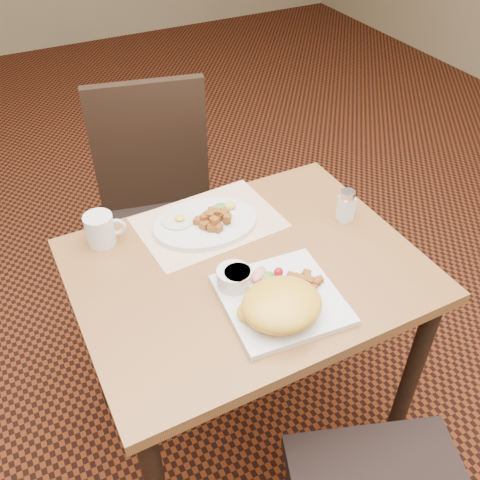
% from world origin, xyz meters
% --- Properties ---
extents(ground, '(8.00, 8.00, 0.00)m').
position_xyz_m(ground, '(0.00, 0.00, 0.00)').
color(ground, black).
rests_on(ground, ground).
extents(table, '(0.90, 0.70, 0.75)m').
position_xyz_m(table, '(0.00, 0.00, 0.64)').
color(table, '#98602F').
rests_on(table, ground).
extents(chair_far, '(0.50, 0.51, 0.97)m').
position_xyz_m(chair_far, '(-0.03, 0.65, 0.54)').
color(chair_far, black).
rests_on(chair_far, ground).
extents(placemat, '(0.42, 0.30, 0.00)m').
position_xyz_m(placemat, '(-0.01, 0.21, 0.75)').
color(placemat, white).
rests_on(placemat, table).
extents(plate_square, '(0.30, 0.30, 0.02)m').
position_xyz_m(plate_square, '(0.01, -0.15, 0.76)').
color(plate_square, silver).
rests_on(plate_square, table).
extents(plate_oval, '(0.32, 0.25, 0.02)m').
position_xyz_m(plate_oval, '(-0.03, 0.20, 0.76)').
color(plate_oval, silver).
rests_on(plate_oval, placemat).
extents(hollandaise_mound, '(0.20, 0.17, 0.07)m').
position_xyz_m(hollandaise_mound, '(-0.02, -0.20, 0.80)').
color(hollandaise_mound, yellow).
rests_on(hollandaise_mound, plate_square).
extents(ramekin, '(0.09, 0.09, 0.05)m').
position_xyz_m(ramekin, '(-0.07, -0.06, 0.79)').
color(ramekin, silver).
rests_on(ramekin, plate_square).
extents(garnish_sq, '(0.09, 0.06, 0.03)m').
position_xyz_m(garnish_sq, '(0.01, -0.07, 0.78)').
color(garnish_sq, '#387223').
rests_on(garnish_sq, plate_square).
extents(fried_egg, '(0.10, 0.10, 0.02)m').
position_xyz_m(fried_egg, '(-0.10, 0.24, 0.77)').
color(fried_egg, white).
rests_on(fried_egg, plate_oval).
extents(garnish_ov, '(0.07, 0.05, 0.02)m').
position_xyz_m(garnish_ov, '(0.05, 0.23, 0.78)').
color(garnish_ov, '#387223').
rests_on(garnish_ov, plate_oval).
extents(salt_shaker, '(0.04, 0.04, 0.10)m').
position_xyz_m(salt_shaker, '(0.35, 0.05, 0.80)').
color(salt_shaker, white).
rests_on(salt_shaker, table).
extents(coffee_mug, '(0.11, 0.08, 0.09)m').
position_xyz_m(coffee_mug, '(-0.31, 0.27, 0.80)').
color(coffee_mug, silver).
rests_on(coffee_mug, table).
extents(home_fries_sq, '(0.09, 0.10, 0.03)m').
position_xyz_m(home_fries_sq, '(0.09, -0.15, 0.78)').
color(home_fries_sq, '#965118').
rests_on(home_fries_sq, plate_square).
extents(home_fries_ov, '(0.11, 0.09, 0.04)m').
position_xyz_m(home_fries_ov, '(-0.01, 0.18, 0.78)').
color(home_fries_ov, '#965118').
rests_on(home_fries_ov, plate_oval).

